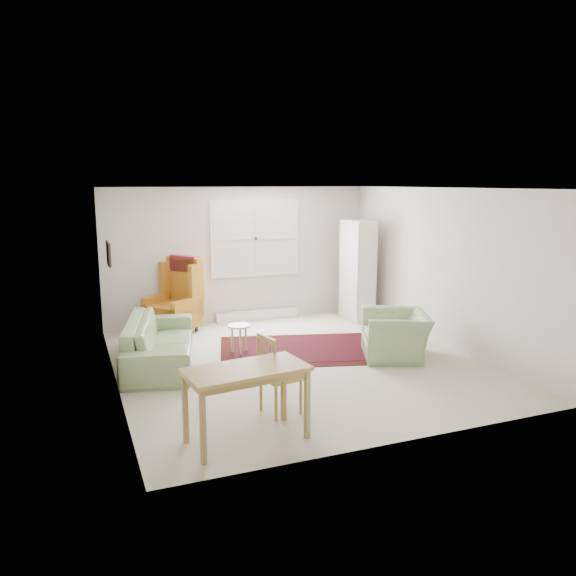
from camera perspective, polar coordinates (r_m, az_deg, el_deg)
name	(u,v)px	position (r m, az deg, el deg)	size (l,w,h in m)	color
room	(291,275)	(8.14, 0.35, 1.33)	(5.04, 5.54, 2.51)	beige
rug	(307,349)	(8.84, 1.91, -6.20)	(2.68, 1.72, 0.03)	black
sofa	(159,333)	(8.27, -12.93, -4.44)	(2.28, 0.89, 0.92)	gray
armchair	(396,331)	(8.52, 10.89, -4.27)	(1.05, 0.92, 0.82)	gray
wingback_chair	(172,296)	(9.85, -11.69, -0.77)	(0.76, 0.81, 1.32)	#B06B1B
coffee_table	(393,343)	(8.62, 10.60, -5.49)	(0.50, 0.50, 0.41)	#491D16
stool	(239,339)	(8.62, -4.96, -5.18)	(0.34, 0.34, 0.46)	white
cabinet	(358,271)	(10.66, 7.10, 1.76)	(0.39, 0.75, 1.88)	silver
desk	(247,404)	(5.77, -4.22, -11.70)	(1.22, 0.61, 0.77)	#AB8444
desk_chair	(281,374)	(6.38, -0.75, -8.71)	(0.41, 0.41, 0.93)	#AB8444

